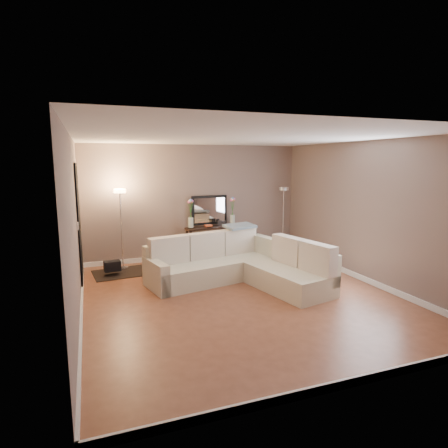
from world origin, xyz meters
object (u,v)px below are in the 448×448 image
object	(u,v)px
sectional_sofa	(239,265)
floor_lamp_unlit	(283,207)
floor_lamp_lit	(121,213)
console_table	(209,241)

from	to	relation	value
sectional_sofa	floor_lamp_unlit	xyz separation A→B (m)	(1.85, 1.69, 0.82)
floor_lamp_lit	floor_lamp_unlit	world-z (taller)	floor_lamp_lit
floor_lamp_lit	floor_lamp_unlit	size ratio (longest dim) A/B	1.03
floor_lamp_lit	floor_lamp_unlit	bearing A→B (deg)	0.55
sectional_sofa	floor_lamp_unlit	size ratio (longest dim) A/B	1.82
console_table	floor_lamp_unlit	bearing A→B (deg)	-3.16
floor_lamp_unlit	floor_lamp_lit	bearing A→B (deg)	-179.45
sectional_sofa	floor_lamp_unlit	distance (m)	2.63
console_table	floor_lamp_lit	xyz separation A→B (m)	(-1.94, -0.14, 0.76)
floor_lamp_lit	floor_lamp_unlit	xyz separation A→B (m)	(3.80, 0.04, -0.04)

